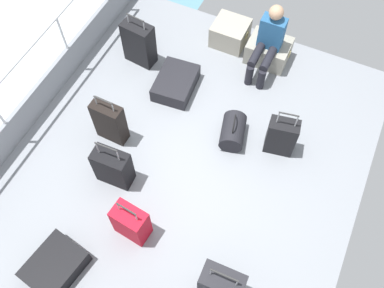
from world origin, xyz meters
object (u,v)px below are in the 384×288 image
object	(u,v)px
suitcase_4	(176,83)
suitcase_6	(139,43)
passenger_seated	(268,41)
suitcase_1	(221,286)
suitcase_5	(281,136)
duffel_bag	(233,131)
cargo_crate_0	(230,33)
suitcase_8	(110,122)
cargo_crate_1	(268,51)
suitcase_3	(55,266)
suitcase_0	(113,167)
suitcase_2	(131,223)

from	to	relation	value
suitcase_4	suitcase_6	world-z (taller)	suitcase_6
passenger_seated	suitcase_1	distance (m)	3.34
suitcase_5	duffel_bag	world-z (taller)	suitcase_5
cargo_crate_0	suitcase_4	xyz separation A→B (m)	(-0.35, -1.17, -0.07)
suitcase_1	suitcase_8	size ratio (longest dim) A/B	1.01
cargo_crate_1	suitcase_6	bearing A→B (deg)	-154.35
passenger_seated	cargo_crate_1	bearing A→B (deg)	90.00
cargo_crate_0	suitcase_8	bearing A→B (deg)	-108.55
suitcase_1	suitcase_3	bearing A→B (deg)	-162.79
passenger_seated	suitcase_5	xyz separation A→B (m)	(0.67, -1.23, -0.24)
suitcase_0	suitcase_6	xyz separation A→B (m)	(-0.66, 1.87, 0.05)
suitcase_1	suitcase_4	xyz separation A→B (m)	(-1.70, 2.34, -0.22)
suitcase_5	suitcase_6	xyz separation A→B (m)	(-2.37, 0.59, 0.04)
suitcase_2	suitcase_4	distance (m)	2.19
suitcase_4	suitcase_1	bearing A→B (deg)	-54.10
suitcase_0	duffel_bag	size ratio (longest dim) A/B	1.49
suitcase_5	duffel_bag	size ratio (longest dim) A/B	1.50
cargo_crate_1	suitcase_0	xyz separation A→B (m)	(-1.05, -2.69, 0.11)
suitcase_3	suitcase_0	bearing A→B (deg)	88.94
suitcase_0	cargo_crate_1	bearing A→B (deg)	68.78
suitcase_5	cargo_crate_0	bearing A→B (deg)	131.36
cargo_crate_0	suitcase_3	world-z (taller)	cargo_crate_0
suitcase_0	suitcase_1	distance (m)	1.90
suitcase_4	suitcase_0	bearing A→B (deg)	-91.80
suitcase_4	suitcase_8	size ratio (longest dim) A/B	0.90
suitcase_8	cargo_crate_0	bearing A→B (deg)	71.45
passenger_seated	suitcase_1	xyz separation A→B (m)	(0.70, -3.25, -0.21)
suitcase_4	duffel_bag	xyz separation A→B (m)	(1.05, -0.43, 0.05)
suitcase_8	suitcase_4	bearing A→B (deg)	69.48
suitcase_6	cargo_crate_0	bearing A→B (deg)	40.24
suitcase_6	duffel_bag	bearing A→B (deg)	-21.50
suitcase_2	suitcase_8	world-z (taller)	suitcase_8
suitcase_3	duffel_bag	size ratio (longest dim) A/B	1.32
suitcase_2	suitcase_5	world-z (taller)	suitcase_5
cargo_crate_0	suitcase_5	world-z (taller)	suitcase_5
duffel_bag	passenger_seated	bearing A→B (deg)	92.52
suitcase_1	suitcase_3	distance (m)	1.87
suitcase_4	suitcase_6	xyz separation A→B (m)	(-0.71, 0.27, 0.23)
suitcase_6	duffel_bag	xyz separation A→B (m)	(1.77, -0.70, -0.18)
suitcase_1	suitcase_4	world-z (taller)	suitcase_1
cargo_crate_0	suitcase_5	distance (m)	1.99
passenger_seated	suitcase_6	size ratio (longest dim) A/B	1.25
cargo_crate_1	passenger_seated	xyz separation A→B (m)	(0.00, -0.18, 0.36)
passenger_seated	suitcase_1	world-z (taller)	passenger_seated
passenger_seated	suitcase_1	bearing A→B (deg)	-77.84
passenger_seated	suitcase_2	xyz separation A→B (m)	(-0.51, -3.04, -0.27)
suitcase_2	suitcase_6	distance (m)	2.68
cargo_crate_1	passenger_seated	world-z (taller)	passenger_seated
cargo_crate_1	suitcase_3	world-z (taller)	cargo_crate_1
suitcase_3	suitcase_5	bearing A→B (deg)	55.96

